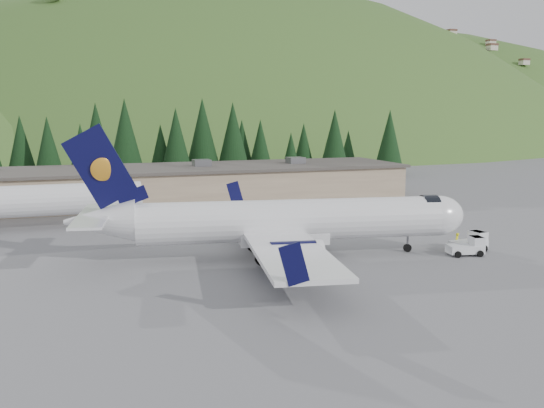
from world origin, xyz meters
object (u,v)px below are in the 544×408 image
(second_airliner, at_px, (14,201))
(ramp_worker, at_px, (457,241))
(terminal_building, at_px, (169,184))
(baggage_tug_b, at_px, (468,247))
(airliner, at_px, (282,222))
(baggage_tug_a, at_px, (471,242))

(second_airliner, height_order, ramp_worker, second_airliner)
(second_airliner, xyz_separation_m, terminal_building, (19.91, 16.00, -0.70))
(baggage_tug_b, bearing_deg, airliner, 174.15)
(ramp_worker, bearing_deg, second_airliner, -68.92)
(airliner, distance_m, baggage_tug_b, 17.41)
(terminal_building, xyz_separation_m, ramp_worker, (20.76, -40.61, -1.80))
(airliner, height_order, second_airliner, airliner)
(baggage_tug_a, relative_size, baggage_tug_b, 1.05)
(baggage_tug_a, height_order, baggage_tug_b, baggage_tug_a)
(ramp_worker, bearing_deg, baggage_tug_b, 44.61)
(second_airliner, bearing_deg, terminal_building, 38.78)
(ramp_worker, bearing_deg, airliner, -47.16)
(airliner, bearing_deg, terminal_building, 105.39)
(airliner, bearing_deg, ramp_worker, 0.00)
(airliner, relative_size, ramp_worker, 22.11)
(terminal_building, distance_m, ramp_worker, 45.64)
(airliner, distance_m, terminal_building, 38.04)
(ramp_worker, bearing_deg, baggage_tug_a, 102.34)
(terminal_building, bearing_deg, second_airliner, -141.22)
(baggage_tug_a, relative_size, terminal_building, 0.05)
(terminal_building, relative_size, ramp_worker, 42.94)
(second_airliner, height_order, baggage_tug_b, second_airliner)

